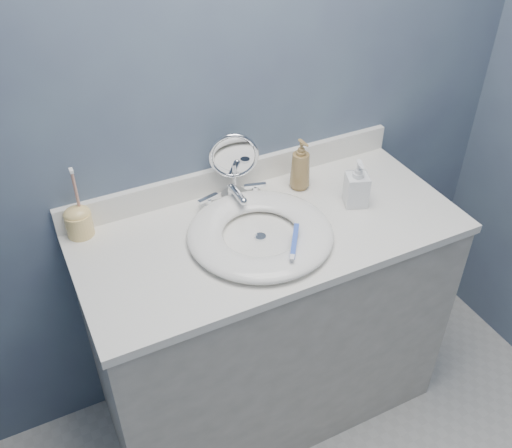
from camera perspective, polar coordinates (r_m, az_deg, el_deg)
back_wall at (r=1.84m, az=-2.45°, el=12.29°), size 2.20×0.02×2.40m
vanity_cabinet at (r=2.11m, az=1.24°, el=-10.16°), size 1.20×0.55×0.85m
countertop at (r=1.80m, az=1.43°, el=-0.79°), size 1.22×0.57×0.03m
backsplash at (r=1.96m, az=-2.09°, el=4.90°), size 1.22×0.02×0.09m
basin at (r=1.74m, az=0.44°, el=-0.93°), size 0.45×0.45×0.04m
drain at (r=1.75m, az=0.44°, el=-1.31°), size 0.04×0.04×0.01m
faucet at (r=1.88m, az=-2.25°, el=2.66°), size 0.25×0.13×0.07m
makeup_mirror at (r=1.86m, az=-2.22°, el=6.08°), size 0.16×0.09×0.24m
soap_bottle_amber at (r=1.94m, az=4.48°, el=5.95°), size 0.08×0.08×0.18m
soap_bottle_clear at (r=1.88m, az=10.09°, el=4.06°), size 0.09×0.10×0.16m
toothbrush_holder at (r=1.82m, az=-17.34°, el=0.38°), size 0.08×0.08×0.24m
toothbrush_lying at (r=1.67m, az=3.86°, el=-1.84°), size 0.11×0.15×0.02m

